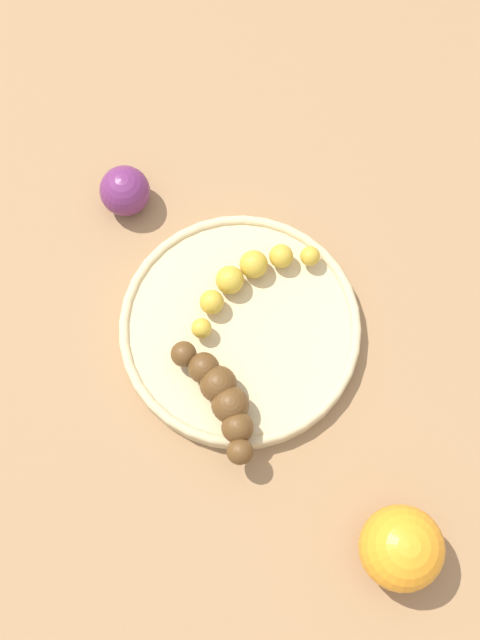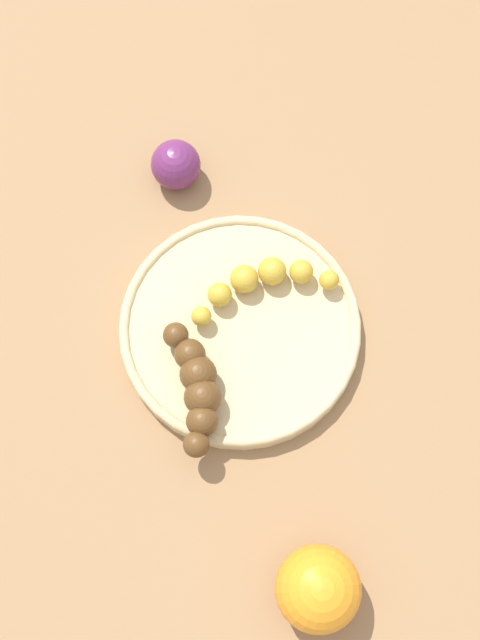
# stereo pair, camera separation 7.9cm
# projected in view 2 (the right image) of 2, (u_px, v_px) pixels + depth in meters

# --- Properties ---
(ground_plane) EXTENTS (2.40, 2.40, 0.00)m
(ground_plane) POSITION_uv_depth(u_px,v_px,m) (240.00, 332.00, 0.83)
(ground_plane) COLOR #936D47
(fruit_bowl) EXTENTS (0.24, 0.24, 0.02)m
(fruit_bowl) POSITION_uv_depth(u_px,v_px,m) (240.00, 328.00, 0.82)
(fruit_bowl) COLOR #D1B784
(fruit_bowl) RESTS_ON ground_plane
(banana_spotted) EXTENTS (0.14, 0.07, 0.03)m
(banana_spotted) POSITION_uv_depth(u_px,v_px,m) (260.00, 282.00, 0.81)
(banana_spotted) COLOR gold
(banana_spotted) RESTS_ON fruit_bowl
(banana_overripe) EXTENTS (0.07, 0.12, 0.04)m
(banana_overripe) POSITION_uv_depth(u_px,v_px,m) (196.00, 386.00, 0.77)
(banana_overripe) COLOR #593819
(banana_overripe) RESTS_ON fruit_bowl
(orange_fruit) EXTENTS (0.08, 0.08, 0.08)m
(orange_fruit) POSITION_uv_depth(u_px,v_px,m) (318.00, 589.00, 0.72)
(orange_fruit) COLOR orange
(orange_fruit) RESTS_ON ground_plane
(plum_purple) EXTENTS (0.05, 0.05, 0.05)m
(plum_purple) POSITION_uv_depth(u_px,v_px,m) (176.00, 165.00, 0.86)
(plum_purple) COLOR #662659
(plum_purple) RESTS_ON ground_plane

